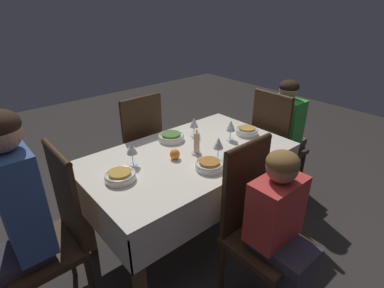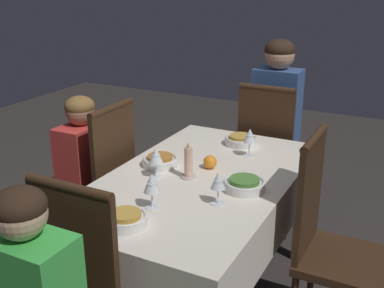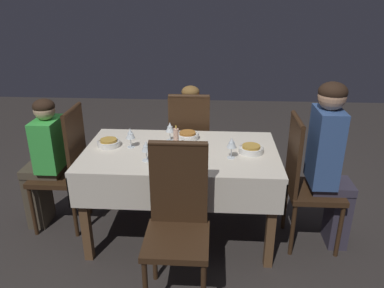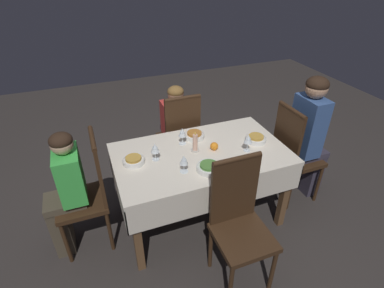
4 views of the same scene
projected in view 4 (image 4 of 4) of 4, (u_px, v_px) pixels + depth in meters
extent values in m
plane|color=#332D2B|center=(200.00, 215.00, 2.89)|extent=(8.00, 8.00, 0.00)
cube|color=silver|center=(201.00, 154.00, 2.51)|extent=(1.44, 0.85, 0.04)
cube|color=silver|center=(222.00, 198.00, 2.25)|extent=(1.44, 0.01, 0.23)
cube|color=silver|center=(184.00, 143.00, 2.91)|extent=(1.44, 0.01, 0.23)
cube|color=silver|center=(117.00, 186.00, 2.36)|extent=(0.01, 0.85, 0.23)
cube|color=silver|center=(272.00, 150.00, 2.79)|extent=(0.01, 0.85, 0.23)
cube|color=brown|center=(137.00, 237.00, 2.23)|extent=(0.06, 0.06, 0.70)
cube|color=brown|center=(284.00, 195.00, 2.62)|extent=(0.06, 0.06, 0.70)
cube|color=brown|center=(121.00, 181.00, 2.78)|extent=(0.06, 0.06, 0.70)
cube|color=brown|center=(244.00, 153.00, 3.18)|extent=(0.06, 0.06, 0.70)
cube|color=#382314|center=(298.00, 159.00, 2.92)|extent=(0.39, 0.39, 0.04)
cube|color=#382314|center=(287.00, 137.00, 2.71)|extent=(0.03, 0.36, 0.54)
cylinder|color=#382314|center=(293.00, 110.00, 2.56)|extent=(0.04, 0.35, 0.04)
cylinder|color=#382314|center=(318.00, 184.00, 2.96)|extent=(0.03, 0.03, 0.43)
cylinder|color=#382314|center=(297.00, 165.00, 3.22)|extent=(0.03, 0.03, 0.43)
cylinder|color=#382314|center=(290.00, 192.00, 2.86)|extent=(0.03, 0.03, 0.43)
cylinder|color=#382314|center=(270.00, 172.00, 3.12)|extent=(0.03, 0.03, 0.43)
cube|color=#382314|center=(81.00, 202.00, 2.41)|extent=(0.39, 0.39, 0.04)
cube|color=#382314|center=(98.00, 168.00, 2.31)|extent=(0.03, 0.36, 0.54)
cylinder|color=#382314|center=(92.00, 139.00, 2.16)|extent=(0.04, 0.35, 0.04)
cylinder|color=#382314|center=(65.00, 214.00, 2.61)|extent=(0.03, 0.03, 0.43)
cylinder|color=#382314|center=(66.00, 243.00, 2.35)|extent=(0.03, 0.03, 0.43)
cylinder|color=#382314|center=(105.00, 204.00, 2.72)|extent=(0.03, 0.03, 0.43)
cylinder|color=#382314|center=(110.00, 231.00, 2.45)|extent=(0.03, 0.03, 0.43)
cube|color=#382314|center=(178.00, 140.00, 3.22)|extent=(0.39, 0.39, 0.04)
cube|color=#382314|center=(183.00, 124.00, 2.92)|extent=(0.36, 0.03, 0.54)
cylinder|color=#382314|center=(183.00, 98.00, 2.78)|extent=(0.35, 0.04, 0.04)
cylinder|color=#382314|center=(187.00, 147.00, 3.53)|extent=(0.03, 0.03, 0.43)
cylinder|color=#382314|center=(160.00, 153.00, 3.42)|extent=(0.03, 0.03, 0.43)
cylinder|color=#382314|center=(198.00, 163.00, 3.26)|extent=(0.03, 0.03, 0.43)
cylinder|color=#382314|center=(168.00, 169.00, 3.16)|extent=(0.03, 0.03, 0.43)
cube|color=#382314|center=(243.00, 237.00, 2.10)|extent=(0.39, 0.39, 0.04)
cube|color=#382314|center=(234.00, 190.00, 2.09)|extent=(0.36, 0.03, 0.54)
cylinder|color=#382314|center=(238.00, 159.00, 1.95)|extent=(0.35, 0.04, 0.04)
cylinder|color=#382314|center=(231.00, 286.00, 2.04)|extent=(0.03, 0.03, 0.43)
cylinder|color=#382314|center=(273.00, 270.00, 2.15)|extent=(0.03, 0.03, 0.43)
cylinder|color=#382314|center=(211.00, 248.00, 2.31)|extent=(0.03, 0.03, 0.43)
cylinder|color=#382314|center=(249.00, 236.00, 2.41)|extent=(0.03, 0.03, 0.43)
cube|color=#383342|center=(310.00, 172.00, 3.09)|extent=(0.14, 0.22, 0.47)
cube|color=#383342|center=(308.00, 152.00, 2.92)|extent=(0.31, 0.24, 0.06)
cube|color=#38568E|center=(308.00, 126.00, 2.73)|extent=(0.18, 0.30, 0.56)
sphere|color=tan|center=(317.00, 88.00, 2.54)|extent=(0.19, 0.19, 0.19)
ellipsoid|color=black|center=(318.00, 84.00, 2.52)|extent=(0.19, 0.19, 0.13)
cube|color=#4C4233|center=(61.00, 227.00, 2.46)|extent=(0.14, 0.22, 0.47)
cube|color=#4C4233|center=(65.00, 201.00, 2.35)|extent=(0.31, 0.24, 0.06)
cube|color=green|center=(70.00, 175.00, 2.25)|extent=(0.18, 0.30, 0.40)
sphere|color=#D6A884|center=(61.00, 144.00, 2.10)|extent=(0.16, 0.16, 0.16)
ellipsoid|color=black|center=(60.00, 141.00, 2.09)|extent=(0.16, 0.16, 0.11)
cube|color=#383342|center=(173.00, 147.00, 3.49)|extent=(0.22, 0.14, 0.47)
cube|color=#383342|center=(174.00, 131.00, 3.28)|extent=(0.24, 0.31, 0.06)
cube|color=red|center=(176.00, 117.00, 3.10)|extent=(0.30, 0.18, 0.36)
sphere|color=#9E7051|center=(176.00, 94.00, 2.96)|extent=(0.16, 0.16, 0.16)
ellipsoid|color=brown|center=(176.00, 92.00, 2.95)|extent=(0.16, 0.16, 0.11)
cylinder|color=white|center=(256.00, 139.00, 2.64)|extent=(0.18, 0.18, 0.04)
torus|color=white|center=(256.00, 137.00, 2.63)|extent=(0.18, 0.18, 0.01)
cylinder|color=gold|center=(256.00, 137.00, 2.62)|extent=(0.13, 0.13, 0.02)
cylinder|color=white|center=(247.00, 150.00, 2.52)|extent=(0.06, 0.06, 0.00)
cylinder|color=white|center=(247.00, 146.00, 2.50)|extent=(0.01, 0.01, 0.08)
cone|color=white|center=(248.00, 139.00, 2.46)|extent=(0.07, 0.07, 0.07)
cylinder|color=white|center=(248.00, 140.00, 2.46)|extent=(0.04, 0.04, 0.03)
cylinder|color=white|center=(134.00, 161.00, 2.36)|extent=(0.17, 0.17, 0.04)
torus|color=white|center=(133.00, 159.00, 2.35)|extent=(0.17, 0.17, 0.01)
cylinder|color=gold|center=(133.00, 158.00, 2.34)|extent=(0.13, 0.13, 0.02)
cylinder|color=white|center=(156.00, 159.00, 2.41)|extent=(0.06, 0.06, 0.00)
cylinder|color=white|center=(155.00, 155.00, 2.39)|extent=(0.01, 0.01, 0.07)
cone|color=white|center=(155.00, 148.00, 2.35)|extent=(0.07, 0.07, 0.08)
cylinder|color=white|center=(155.00, 149.00, 2.36)|extent=(0.04, 0.04, 0.04)
cylinder|color=white|center=(194.00, 136.00, 2.69)|extent=(0.18, 0.18, 0.04)
torus|color=white|center=(194.00, 134.00, 2.68)|extent=(0.18, 0.18, 0.01)
cylinder|color=#B2702D|center=(194.00, 133.00, 2.67)|extent=(0.13, 0.13, 0.02)
cylinder|color=white|center=(183.00, 143.00, 2.61)|extent=(0.06, 0.06, 0.00)
cylinder|color=white|center=(182.00, 140.00, 2.59)|extent=(0.01, 0.01, 0.07)
cone|color=white|center=(182.00, 132.00, 2.55)|extent=(0.07, 0.07, 0.08)
cylinder|color=white|center=(182.00, 134.00, 2.56)|extent=(0.04, 0.04, 0.03)
cylinder|color=white|center=(209.00, 168.00, 2.28)|extent=(0.19, 0.19, 0.04)
torus|color=white|center=(209.00, 166.00, 2.27)|extent=(0.19, 0.19, 0.01)
cylinder|color=#4C7F38|center=(209.00, 165.00, 2.27)|extent=(0.14, 0.14, 0.02)
cylinder|color=white|center=(184.00, 171.00, 2.27)|extent=(0.06, 0.06, 0.00)
cylinder|color=white|center=(184.00, 167.00, 2.26)|extent=(0.01, 0.01, 0.07)
cone|color=white|center=(184.00, 160.00, 2.22)|extent=(0.06, 0.06, 0.08)
cylinder|color=white|center=(184.00, 161.00, 2.22)|extent=(0.04, 0.04, 0.03)
cylinder|color=beige|center=(195.00, 150.00, 2.52)|extent=(0.07, 0.07, 0.01)
cylinder|color=beige|center=(195.00, 142.00, 2.48)|extent=(0.04, 0.04, 0.15)
ellipsoid|color=#F9C64C|center=(195.00, 134.00, 2.43)|extent=(0.01, 0.01, 0.03)
sphere|color=orange|center=(214.00, 146.00, 2.52)|extent=(0.07, 0.07, 0.07)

